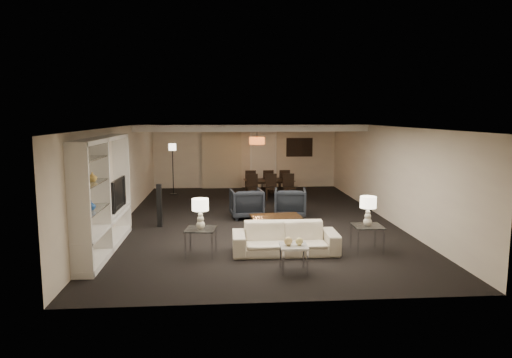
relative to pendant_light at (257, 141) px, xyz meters
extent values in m
plane|color=black|center=(-0.30, -3.50, -1.92)|extent=(11.00, 11.00, 0.00)
cube|color=silver|center=(-0.30, -3.50, 0.58)|extent=(7.00, 11.00, 0.02)
cube|color=beige|center=(-0.30, 2.00, -0.67)|extent=(7.00, 0.02, 2.50)
cube|color=beige|center=(-0.30, -9.00, -0.67)|extent=(7.00, 0.02, 2.50)
cube|color=beige|center=(-3.80, -3.50, -0.67)|extent=(0.02, 11.00, 2.50)
cube|color=beige|center=(3.20, -3.50, -0.67)|extent=(0.02, 11.00, 2.50)
cube|color=silver|center=(-0.30, 0.00, 0.48)|extent=(7.00, 4.00, 0.20)
cube|color=beige|center=(-1.20, 1.92, -0.72)|extent=(1.50, 0.12, 2.40)
cube|color=silver|center=(0.40, 1.97, -0.87)|extent=(0.90, 0.05, 2.10)
cube|color=#142D38|center=(1.80, 1.96, -0.37)|extent=(0.95, 0.04, 0.65)
cylinder|color=#D8591E|center=(0.00, 0.00, 0.00)|extent=(0.52, 0.52, 0.24)
imported|color=beige|center=(0.06, -6.57, -1.61)|extent=(2.14, 0.86, 0.62)
imported|color=black|center=(-0.54, -3.27, -1.52)|extent=(0.94, 0.96, 0.79)
imported|color=black|center=(0.66, -3.27, -1.52)|extent=(0.96, 0.98, 0.79)
sphere|color=#E3C378|center=(-0.04, -7.67, -1.35)|extent=(0.16, 0.16, 0.16)
sphere|color=#E7D67A|center=(0.16, -7.67, -1.36)|extent=(0.14, 0.14, 0.14)
imported|color=black|center=(-3.58, -5.47, -0.84)|extent=(1.15, 0.15, 0.66)
imported|color=#24509D|center=(-3.61, -7.08, -0.77)|extent=(0.17, 0.17, 0.18)
imported|color=gold|center=(-3.61, -6.89, -0.27)|extent=(0.17, 0.17, 0.18)
cube|color=black|center=(-2.78, -4.11, -1.38)|extent=(0.12, 0.12, 1.08)
imported|color=black|center=(0.42, -0.05, -1.63)|extent=(1.72, 1.09, 0.57)
camera|label=1|loc=(-1.21, -15.48, 0.87)|focal=32.00mm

